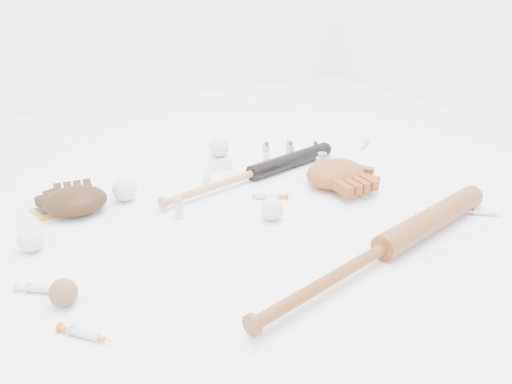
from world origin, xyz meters
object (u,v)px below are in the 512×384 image
bat_dark (253,173)px  pedestal (220,162)px  glove_dark (75,201)px  bat_wood (384,248)px

bat_dark → pedestal: bat_dark is taller
glove_dark → pedestal: bearing=18.9°
pedestal → glove_dark: bearing=-168.3°
bat_dark → bat_wood: (0.04, -0.62, 0.01)m
pedestal → bat_dark: bearing=-75.3°
bat_wood → glove_dark: (-0.64, 0.68, 0.01)m
bat_wood → pedestal: 0.80m
bat_dark → bat_wood: 0.62m
bat_wood → bat_dark: bearing=82.0°
bat_dark → glove_dark: 0.60m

